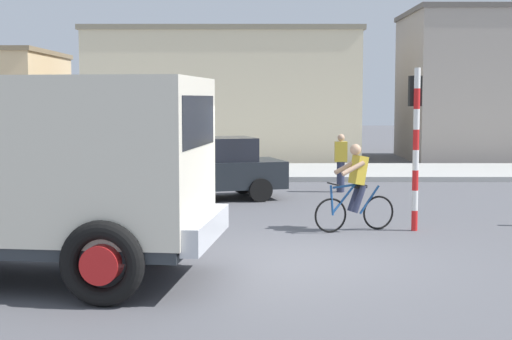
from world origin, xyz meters
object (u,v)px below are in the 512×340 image
pedestrian_near_kerb (343,162)px  cyclist (358,188)px  traffic_light_pole (418,126)px  car_red_near (209,168)px  truck_foreground (25,164)px

pedestrian_near_kerb → cyclist: bearing=-93.7°
traffic_light_pole → car_red_near: (-4.41, 4.53, -1.25)m
car_red_near → pedestrian_near_kerb: pedestrian_near_kerb is taller
car_red_near → truck_foreground: bearing=-103.5°
truck_foreground → cyclist: (5.29, 3.94, -0.80)m
car_red_near → traffic_light_pole: bearing=-45.7°
cyclist → car_red_near: size_ratio=0.40×
cyclist → traffic_light_pole: size_ratio=0.54×
cyclist → traffic_light_pole: bearing=6.2°
traffic_light_pole → pedestrian_near_kerb: size_ratio=1.98×
truck_foreground → traffic_light_pole: bearing=32.2°
cyclist → traffic_light_pole: 1.69m
cyclist → car_red_near: cyclist is taller
truck_foreground → car_red_near: 8.88m
truck_foreground → car_red_near: size_ratio=1.31×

